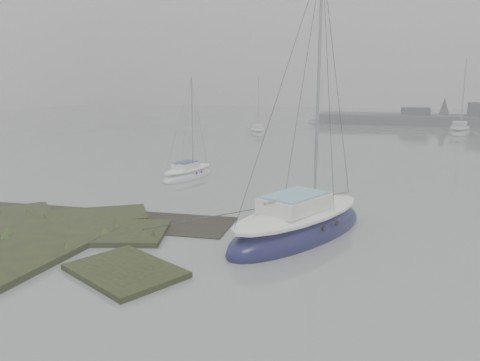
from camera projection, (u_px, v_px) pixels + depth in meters
The scene contains 6 objects.
ground at pixel (305, 148), 42.93m from camera, with size 160.00×160.00×0.00m, color gray.
sailboat_main at pixel (299, 227), 18.10m from camera, with size 5.47×8.21×11.05m.
sailboat_white at pixel (188, 174), 29.43m from camera, with size 2.33×4.97×6.74m.
sailboat_far_a at pixel (258, 132), 55.01m from camera, with size 3.15×5.50×7.37m.
sailboat_far_b at pixel (459, 132), 55.26m from camera, with size 3.39×7.05×9.55m.
sailboat_far_c at pixel (326, 122), 70.62m from camera, with size 5.28×1.82×7.41m.
Camera 1 is at (8.34, -12.23, 5.77)m, focal length 35.00 mm.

